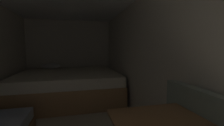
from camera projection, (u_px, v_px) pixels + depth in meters
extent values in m
cube|color=beige|center=(70.00, 55.00, 4.64)|extent=(2.54, 0.05, 2.08)
cube|color=beige|center=(143.00, 60.00, 2.48)|extent=(0.05, 5.03, 2.08)
cube|color=#9E7247|center=(69.00, 90.00, 3.70)|extent=(2.32, 1.97, 0.45)
cube|color=beige|center=(69.00, 76.00, 3.67)|extent=(2.28, 1.93, 0.21)
ellipsoid|color=white|center=(51.00, 66.00, 4.28)|extent=(0.52, 0.32, 0.15)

